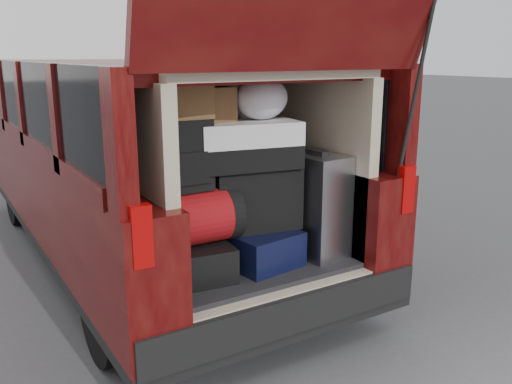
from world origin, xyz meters
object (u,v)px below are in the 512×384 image
(black_hardshell, at_px, (194,258))
(twotone_duffel, at_px, (246,145))
(navy_hardshell, at_px, (256,246))
(backpack, at_px, (185,155))
(black_soft_case, at_px, (253,197))
(silver_roller, at_px, (314,205))
(red_duffel, at_px, (196,217))

(black_hardshell, bearing_deg, twotone_duffel, 6.82)
(navy_hardshell, relative_size, backpack, 1.24)
(navy_hardshell, bearing_deg, black_soft_case, 68.91)
(silver_roller, height_order, black_soft_case, silver_roller)
(navy_hardshell, distance_m, backpack, 0.77)
(black_soft_case, bearing_deg, silver_roller, -6.20)
(navy_hardshell, height_order, red_duffel, red_duffel)
(black_hardshell, distance_m, black_soft_case, 0.53)
(red_duffel, distance_m, twotone_duffel, 0.53)
(black_soft_case, relative_size, twotone_duffel, 0.87)
(black_hardshell, height_order, backpack, backpack)
(black_hardshell, distance_m, silver_roller, 0.86)
(black_hardshell, height_order, twotone_duffel, twotone_duffel)
(twotone_duffel, bearing_deg, black_soft_case, 32.12)
(navy_hardshell, xyz_separation_m, red_duffel, (-0.41, -0.01, 0.26))
(silver_roller, relative_size, backpack, 1.64)
(silver_roller, bearing_deg, black_soft_case, 159.23)
(silver_roller, bearing_deg, navy_hardshell, 167.08)
(backpack, bearing_deg, red_duffel, -27.93)
(backpack, relative_size, twotone_duffel, 0.65)
(black_soft_case, bearing_deg, navy_hardshell, -93.38)
(navy_hardshell, height_order, backpack, backpack)
(red_duffel, relative_size, twotone_duffel, 0.78)
(navy_hardshell, relative_size, black_soft_case, 0.92)
(silver_roller, bearing_deg, black_hardshell, 168.93)
(black_hardshell, distance_m, navy_hardshell, 0.42)
(backpack, bearing_deg, black_hardshell, 18.50)
(silver_roller, relative_size, red_duffel, 1.35)
(navy_hardshell, relative_size, red_duffel, 1.02)
(navy_hardshell, xyz_separation_m, backpack, (-0.46, 0.02, 0.62))
(silver_roller, bearing_deg, twotone_duffel, 164.20)
(black_hardshell, bearing_deg, black_soft_case, 10.16)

